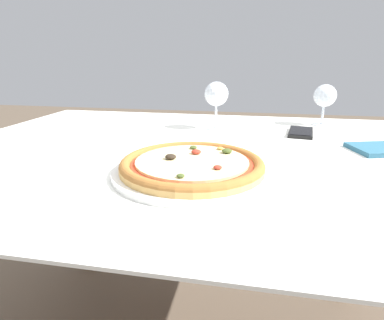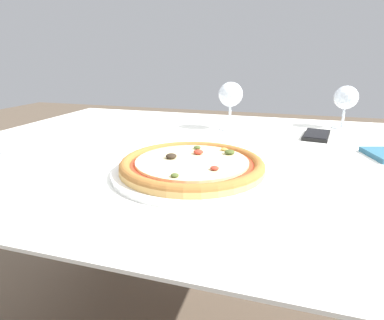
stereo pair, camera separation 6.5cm
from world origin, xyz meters
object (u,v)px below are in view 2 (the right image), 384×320
object	(u,v)px
pizza_plate	(192,166)
cell_phone	(317,135)
wine_glass_far_left	(231,96)
wine_glass_far_right	(346,99)
dining_table	(197,177)
fork	(29,145)

from	to	relation	value
pizza_plate	cell_phone	size ratio (longest dim) A/B	2.12
cell_phone	wine_glass_far_left	bearing A→B (deg)	174.74
wine_glass_far_right	pizza_plate	bearing A→B (deg)	-122.12
dining_table	pizza_plate	distance (m)	0.22
fork	wine_glass_far_left	world-z (taller)	wine_glass_far_left
fork	wine_glass_far_right	world-z (taller)	wine_glass_far_right
dining_table	fork	bearing A→B (deg)	-166.22
pizza_plate	wine_glass_far_right	world-z (taller)	wine_glass_far_right
wine_glass_far_left	cell_phone	xyz separation A→B (m)	(0.27, -0.02, -0.10)
pizza_plate	wine_glass_far_right	xyz separation A→B (m)	(0.35, 0.57, 0.08)
pizza_plate	wine_glass_far_left	size ratio (longest dim) A/B	2.12
dining_table	wine_glass_far_left	size ratio (longest dim) A/B	8.65
wine_glass_far_right	cell_phone	world-z (taller)	wine_glass_far_right
wine_glass_far_left	wine_glass_far_right	size ratio (longest dim) A/B	1.10
pizza_plate	fork	distance (m)	0.49
dining_table	pizza_plate	size ratio (longest dim) A/B	4.07
dining_table	wine_glass_far_right	world-z (taller)	wine_glass_far_right
wine_glass_far_right	wine_glass_far_left	bearing A→B (deg)	-160.24
pizza_plate	fork	size ratio (longest dim) A/B	1.92
dining_table	pizza_plate	xyz separation A→B (m)	(0.04, -0.19, 0.10)
wine_glass_far_left	cell_phone	size ratio (longest dim) A/B	1.00
wine_glass_far_left	cell_phone	distance (m)	0.29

